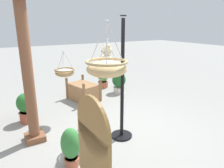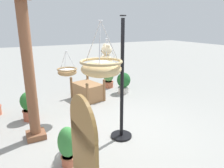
{
  "view_description": "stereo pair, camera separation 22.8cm",
  "coord_description": "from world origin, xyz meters",
  "views": [
    {
      "loc": [
        -3.48,
        2.11,
        2.29
      ],
      "look_at": [
        -0.03,
        0.08,
        1.12
      ],
      "focal_mm": 33.2,
      "sensor_mm": 36.0,
      "label": 1
    },
    {
      "loc": [
        -3.59,
        1.91,
        2.29
      ],
      "look_at": [
        -0.03,
        0.08,
        1.12
      ],
      "focal_mm": 33.2,
      "sensor_mm": 36.0,
      "label": 2
    }
  ],
  "objects": [
    {
      "name": "greenhouse_pillar_right",
      "position": [
        0.56,
        1.57,
        1.36
      ],
      "size": [
        0.4,
        0.4,
        2.81
      ],
      "color": "brown",
      "rests_on": "ground"
    },
    {
      "name": "display_pole_central",
      "position": [
        -0.21,
        -0.04,
        0.76
      ],
      "size": [
        0.44,
        0.44,
        2.45
      ],
      "color": "black",
      "rests_on": "ground"
    },
    {
      "name": "hanging_basket_right_low",
      "position": [
        1.17,
        0.67,
        1.2
      ],
      "size": [
        0.47,
        0.47,
        0.6
      ],
      "color": "#A37F51"
    },
    {
      "name": "watering_can",
      "position": [
        0.31,
        0.56,
        0.1
      ],
      "size": [
        0.35,
        0.2,
        0.3
      ],
      "color": "#B23333",
      "rests_on": "ground"
    },
    {
      "name": "potted_plant_fern_front",
      "position": [
        -0.6,
        1.2,
        0.37
      ],
      "size": [
        0.32,
        0.32,
        0.7
      ],
      "color": "#BC6042",
      "rests_on": "ground"
    },
    {
      "name": "potted_plant_small_succulent",
      "position": [
        2.29,
        -1.55,
        0.37
      ],
      "size": [
        0.46,
        0.46,
        0.71
      ],
      "color": "beige",
      "rests_on": "ground"
    },
    {
      "name": "hanging_basket_with_teddy",
      "position": [
        -0.06,
        0.21,
        1.43
      ],
      "size": [
        0.53,
        0.53,
        0.73
      ],
      "color": "tan"
    },
    {
      "name": "hanging_basket_left_high",
      "position": [
        -1.11,
        0.8,
        1.73
      ],
      "size": [
        0.57,
        0.57,
        0.73
      ],
      "color": "tan"
    },
    {
      "name": "display_sign_board",
      "position": [
        -1.61,
        1.26,
        0.92
      ],
      "size": [
        0.71,
        0.08,
        1.57
      ],
      "color": "olive",
      "rests_on": "ground"
    },
    {
      "name": "teddy_bear",
      "position": [
        -0.06,
        0.23,
        1.65
      ],
      "size": [
        0.35,
        0.3,
        0.51
      ],
      "color": "beige"
    },
    {
      "name": "potted_plant_tall_leafy",
      "position": [
        1.52,
        1.56,
        0.39
      ],
      "size": [
        0.41,
        0.41,
        0.72
      ],
      "color": "#AD563D",
      "rests_on": "ground"
    },
    {
      "name": "potted_plant_bushy_green",
      "position": [
        3.1,
        -1.37,
        0.36
      ],
      "size": [
        0.4,
        0.4,
        0.71
      ],
      "color": "#BC6042",
      "rests_on": "ground"
    },
    {
      "name": "wooden_planter_box",
      "position": [
        2.24,
        -0.22,
        0.28
      ],
      "size": [
        1.11,
        0.9,
        0.69
      ],
      "color": "#9E7047",
      "rests_on": "ground"
    },
    {
      "name": "ground_plane",
      "position": [
        0.0,
        0.0,
        0.0
      ],
      "size": [
        40.0,
        40.0,
        0.0
      ],
      "primitive_type": "plane",
      "color": "gray"
    }
  ]
}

